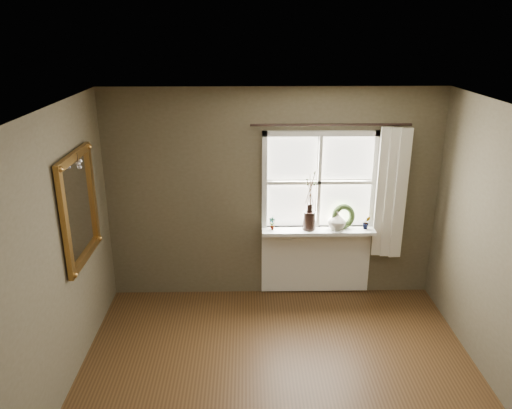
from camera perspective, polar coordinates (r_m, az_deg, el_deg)
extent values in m
plane|color=silver|center=(3.50, 4.06, 9.11)|extent=(4.50, 4.50, 0.00)
cube|color=brown|center=(6.06, 1.89, 1.11)|extent=(4.00, 0.10, 2.60)
cube|color=brown|center=(4.31, -25.08, -9.09)|extent=(0.10, 4.50, 2.60)
cube|color=white|center=(6.18, 6.99, -2.71)|extent=(1.36, 0.06, 0.06)
cube|color=white|center=(5.83, 7.47, 8.05)|extent=(1.36, 0.06, 0.06)
cube|color=white|center=(5.92, 0.98, 2.50)|extent=(0.06, 0.06, 1.24)
cube|color=white|center=(6.11, 13.27, 2.50)|extent=(0.06, 0.06, 1.24)
cube|color=white|center=(5.98, 7.22, 2.51)|extent=(1.24, 0.05, 0.04)
cube|color=white|center=(5.98, 7.22, 2.51)|extent=(0.04, 0.05, 1.12)
cube|color=white|center=(5.89, 4.17, 5.32)|extent=(0.59, 0.01, 0.53)
cube|color=white|center=(5.98, 10.41, 5.28)|extent=(0.59, 0.01, 0.53)
cube|color=white|center=(6.06, 4.03, -0.08)|extent=(0.59, 0.01, 0.53)
cube|color=white|center=(6.15, 10.07, -0.04)|extent=(0.59, 0.01, 0.53)
cube|color=white|center=(6.09, 7.12, -2.98)|extent=(1.36, 0.26, 0.04)
cube|color=white|center=(6.37, 6.81, -6.25)|extent=(1.36, 0.04, 0.88)
cylinder|color=black|center=(6.02, 6.10, -1.83)|extent=(0.17, 0.17, 0.23)
imported|color=beige|center=(6.07, 9.23, -1.79)|extent=(0.24, 0.24, 0.23)
torus|color=#2C3F1C|center=(6.12, 9.94, -1.62)|extent=(0.33, 0.22, 0.32)
imported|color=#2C3F1C|center=(6.00, 1.85, -2.19)|extent=(0.09, 0.08, 0.16)
imported|color=#2C3F1C|center=(6.16, 12.51, -2.01)|extent=(0.09, 0.07, 0.17)
cube|color=silver|center=(6.11, 15.11, 1.21)|extent=(0.36, 0.12, 1.59)
cylinder|color=black|center=(5.78, 8.59, 9.00)|extent=(1.84, 0.03, 0.03)
cube|color=white|center=(5.21, -19.61, -0.37)|extent=(0.02, 0.77, 0.95)
cube|color=olive|center=(5.06, -20.17, 5.13)|extent=(0.05, 0.93, 0.08)
cube|color=olive|center=(5.40, -18.87, -5.52)|extent=(0.05, 0.93, 0.08)
cube|color=olive|center=(4.83, -21.00, -2.13)|extent=(0.05, 0.08, 0.95)
cube|color=olive|center=(5.59, -18.21, 1.15)|extent=(0.05, 0.08, 0.95)
sphere|color=silver|center=(5.03, -19.66, 4.40)|extent=(0.04, 0.04, 0.04)
sphere|color=silver|center=(5.07, -19.50, 4.06)|extent=(0.04, 0.04, 0.04)
sphere|color=silver|center=(5.08, -19.47, 4.70)|extent=(0.04, 0.04, 0.04)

